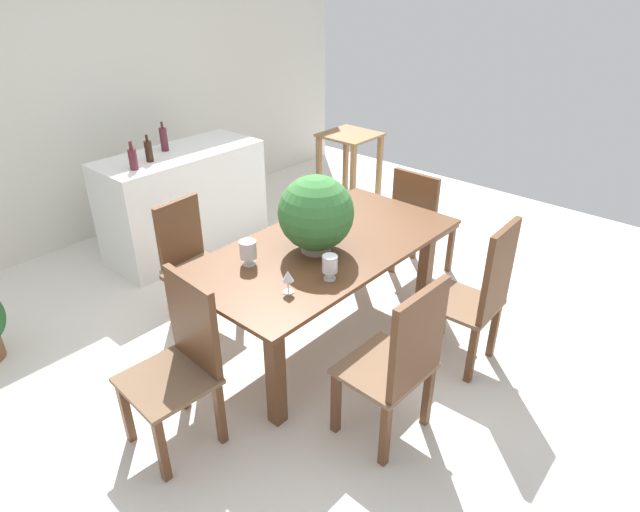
% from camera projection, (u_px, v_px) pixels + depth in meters
% --- Properties ---
extents(ground_plane, '(7.04, 7.04, 0.00)m').
position_uv_depth(ground_plane, '(302.00, 325.00, 4.01)').
color(ground_plane, silver).
extents(back_wall, '(6.40, 0.10, 2.60)m').
position_uv_depth(back_wall, '(92.00, 98.00, 4.90)').
color(back_wall, silver).
rests_on(back_wall, ground).
extents(dining_table, '(1.90, 0.96, 0.75)m').
position_uv_depth(dining_table, '(325.00, 261.00, 3.58)').
color(dining_table, brown).
rests_on(dining_table, ground).
extents(chair_far_left, '(0.44, 0.47, 0.92)m').
position_uv_depth(chair_far_left, '(192.00, 258.00, 3.88)').
color(chair_far_left, brown).
rests_on(chair_far_left, ground).
extents(chair_near_left, '(0.49, 0.43, 1.01)m').
position_uv_depth(chair_near_left, '(401.00, 359.00, 2.81)').
color(chair_near_left, brown).
rests_on(chair_near_left, ground).
extents(chair_head_end, '(0.46, 0.48, 0.98)m').
position_uv_depth(chair_head_end, '(182.00, 356.00, 2.85)').
color(chair_head_end, brown).
rests_on(chair_head_end, ground).
extents(chair_foot_end, '(0.41, 0.44, 0.95)m').
position_uv_depth(chair_foot_end, '(419.00, 220.00, 4.41)').
color(chair_foot_end, brown).
rests_on(chair_foot_end, ground).
extents(chair_near_right, '(0.43, 0.47, 1.05)m').
position_uv_depth(chair_near_right, '(479.00, 293.00, 3.37)').
color(chair_near_right, brown).
rests_on(chair_near_right, ground).
extents(flower_centerpiece, '(0.48, 0.48, 0.50)m').
position_uv_depth(flower_centerpiece, '(316.00, 214.00, 3.33)').
color(flower_centerpiece, gray).
rests_on(flower_centerpiece, dining_table).
extents(crystal_vase_left, '(0.09, 0.09, 0.15)m').
position_uv_depth(crystal_vase_left, '(330.00, 265.00, 3.10)').
color(crystal_vase_left, silver).
rests_on(crystal_vase_left, dining_table).
extents(crystal_vase_center_near, '(0.10, 0.10, 0.16)m').
position_uv_depth(crystal_vase_center_near, '(248.00, 251.00, 3.25)').
color(crystal_vase_center_near, silver).
rests_on(crystal_vase_center_near, dining_table).
extents(wine_glass, '(0.07, 0.07, 0.14)m').
position_uv_depth(wine_glass, '(288.00, 277.00, 2.97)').
color(wine_glass, silver).
rests_on(wine_glass, dining_table).
extents(kitchen_counter, '(1.45, 0.62, 0.93)m').
position_uv_depth(kitchen_counter, '(184.00, 201.00, 4.90)').
color(kitchen_counter, white).
rests_on(kitchen_counter, ground).
extents(wine_bottle_tall, '(0.06, 0.06, 0.23)m').
position_uv_depth(wine_bottle_tall, '(149.00, 151.00, 4.40)').
color(wine_bottle_tall, black).
rests_on(wine_bottle_tall, kitchen_counter).
extents(wine_bottle_green, '(0.06, 0.06, 0.25)m').
position_uv_depth(wine_bottle_green, '(164.00, 139.00, 4.65)').
color(wine_bottle_green, '#511E28').
rests_on(wine_bottle_green, kitchen_counter).
extents(wine_bottle_amber, '(0.07, 0.07, 0.23)m').
position_uv_depth(wine_bottle_amber, '(133.00, 159.00, 4.23)').
color(wine_bottle_amber, '#511E28').
rests_on(wine_bottle_amber, kitchen_counter).
extents(side_table, '(0.56, 0.56, 0.76)m').
position_uv_depth(side_table, '(350.00, 151.00, 5.90)').
color(side_table, olive).
rests_on(side_table, ground).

